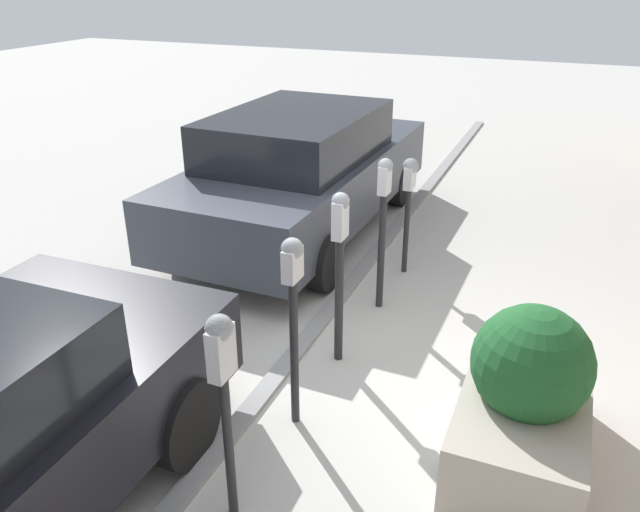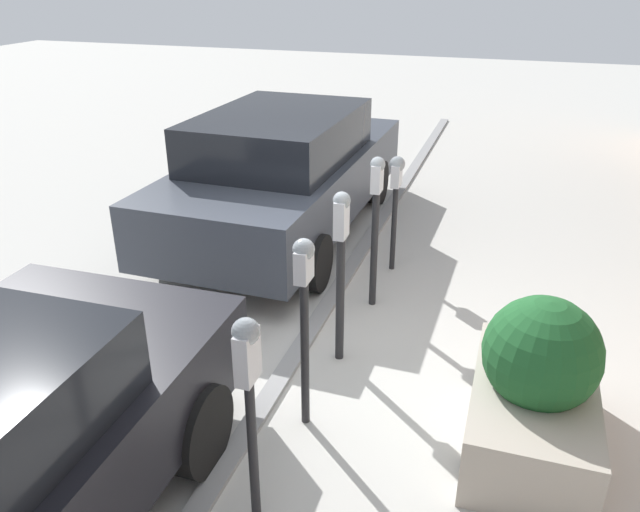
% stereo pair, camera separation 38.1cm
% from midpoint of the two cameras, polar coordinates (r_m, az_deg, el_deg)
% --- Properties ---
extents(ground_plane, '(40.00, 40.00, 0.00)m').
position_cam_midpoint_polar(ground_plane, '(5.72, 1.06, -8.40)').
color(ground_plane, beige).
extents(curb_strip, '(19.00, 0.16, 0.04)m').
position_cam_midpoint_polar(curb_strip, '(5.73, 0.31, -8.07)').
color(curb_strip, gray).
rests_on(curb_strip, ground_plane).
extents(parking_meter_nearest, '(0.19, 0.16, 1.44)m').
position_cam_midpoint_polar(parking_meter_nearest, '(3.60, -5.83, -10.76)').
color(parking_meter_nearest, '#232326').
rests_on(parking_meter_nearest, ground_plane).
extents(parking_meter_second, '(0.18, 0.15, 1.52)m').
position_cam_midpoint_polar(parking_meter_second, '(4.31, 0.05, -3.78)').
color(parking_meter_second, '#232326').
rests_on(parking_meter_second, ground_plane).
extents(parking_meter_middle, '(0.17, 0.14, 1.55)m').
position_cam_midpoint_polar(parking_meter_middle, '(5.09, 3.96, 0.20)').
color(parking_meter_middle, '#232326').
rests_on(parking_meter_middle, ground_plane).
extents(parking_meter_fourth, '(0.17, 0.14, 1.55)m').
position_cam_midpoint_polar(parking_meter_fourth, '(5.98, 7.63, 4.10)').
color(parking_meter_fourth, '#232326').
rests_on(parking_meter_fourth, ground_plane).
extents(parking_meter_farthest, '(0.20, 0.17, 1.32)m').
position_cam_midpoint_polar(parking_meter_farthest, '(6.78, 9.76, 6.10)').
color(parking_meter_farthest, '#232326').
rests_on(parking_meter_farthest, ground_plane).
extents(planter_box, '(1.48, 0.84, 1.18)m').
position_cam_midpoint_polar(planter_box, '(4.60, 20.61, -12.26)').
color(planter_box, '#B2A899').
rests_on(planter_box, ground_plane).
extents(parked_car_middle, '(4.58, 1.94, 1.58)m').
position_cam_midpoint_polar(parked_car_middle, '(7.85, -0.23, 7.76)').
color(parked_car_middle, '#383D47').
rests_on(parked_car_middle, ground_plane).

